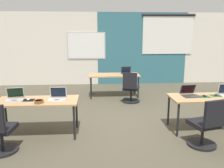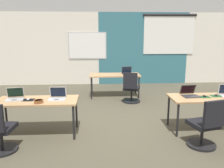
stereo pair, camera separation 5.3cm
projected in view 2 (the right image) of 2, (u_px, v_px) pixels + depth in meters
name	position (u px, v px, depth m)	size (l,w,h in m)	color
ground_plane	(121.00, 121.00, 5.44)	(24.00, 24.00, 0.00)	#4C4738
back_wall_assembly	(112.00, 49.00, 9.23)	(10.00, 0.27, 2.80)	silver
desk_near_left	(37.00, 103.00, 4.60)	(1.60, 0.70, 0.72)	tan
desk_near_right	(209.00, 100.00, 4.82)	(1.60, 0.70, 0.72)	tan
desk_far_center	(115.00, 76.00, 7.44)	(1.60, 0.70, 0.72)	tan
laptop_near_left_end	(15.00, 97.00, 4.61)	(0.37, 0.34, 0.23)	#B7B7BC
mousepad_near_left_end	(28.00, 100.00, 4.58)	(0.22, 0.19, 0.00)	black
mouse_near_left_end	(28.00, 99.00, 4.58)	(0.06, 0.10, 0.03)	silver
laptop_near_right_inner	(190.00, 94.00, 4.86)	(0.36, 0.34, 0.22)	#333338
mousepad_near_right_inner	(204.00, 97.00, 4.80)	(0.22, 0.19, 0.00)	#23512D
mouse_near_right_inner	(205.00, 96.00, 4.80)	(0.08, 0.11, 0.03)	black
chair_near_right_inner	(205.00, 128.00, 4.11)	(0.54, 0.59, 0.92)	black
mousepad_near_right_end	(216.00, 96.00, 4.87)	(0.22, 0.19, 0.00)	#23512D
mouse_near_right_end	(216.00, 95.00, 4.86)	(0.09, 0.11, 0.03)	black
laptop_near_left_inner	(57.00, 97.00, 4.64)	(0.34, 0.28, 0.24)	silver
laptop_far_right	(127.00, 73.00, 7.47)	(0.37, 0.32, 0.24)	#333338
chair_far_right	(131.00, 90.00, 6.82)	(0.55, 0.60, 0.92)	black
snack_bowl	(39.00, 101.00, 4.38)	(0.18, 0.18, 0.06)	brown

